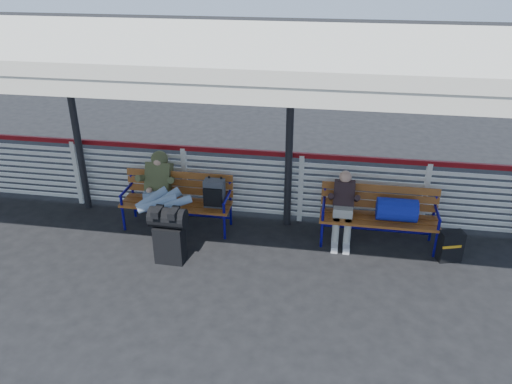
% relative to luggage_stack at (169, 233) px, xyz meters
% --- Properties ---
extents(ground, '(60.00, 60.00, 0.00)m').
position_rel_luggage_stack_xyz_m(ground, '(-0.22, -0.34, -0.48)').
color(ground, black).
rests_on(ground, ground).
extents(fence, '(12.08, 0.08, 1.24)m').
position_rel_luggage_stack_xyz_m(fence, '(-0.22, 1.56, 0.18)').
color(fence, silver).
rests_on(fence, ground).
extents(canopy, '(12.60, 3.60, 3.16)m').
position_rel_luggage_stack_xyz_m(canopy, '(-0.22, 0.53, 2.56)').
color(canopy, silver).
rests_on(canopy, ground).
extents(luggage_stack, '(0.54, 0.31, 0.88)m').
position_rel_luggage_stack_xyz_m(luggage_stack, '(0.00, 0.00, 0.00)').
color(luggage_stack, black).
rests_on(luggage_stack, ground).
extents(bench_left, '(1.80, 0.56, 0.92)m').
position_rel_luggage_stack_xyz_m(bench_left, '(-0.00, 1.03, 0.11)').
color(bench_left, '#A2601F').
rests_on(bench_left, ground).
extents(bench_right, '(1.80, 0.56, 0.92)m').
position_rel_luggage_stack_xyz_m(bench_right, '(3.17, 1.02, 0.12)').
color(bench_right, '#A2601F').
rests_on(bench_right, ground).
extents(traveler_man, '(0.94, 1.63, 0.77)m').
position_rel_luggage_stack_xyz_m(traveler_man, '(-0.35, 0.69, 0.24)').
color(traveler_man, '#7C8CA7').
rests_on(traveler_man, ground).
extents(companion_person, '(0.32, 0.66, 1.15)m').
position_rel_luggage_stack_xyz_m(companion_person, '(2.49, 1.01, 0.11)').
color(companion_person, '#AEAC9E').
rests_on(companion_person, ground).
extents(suitcase_side, '(0.38, 0.30, 0.48)m').
position_rel_luggage_stack_xyz_m(suitcase_side, '(4.09, 0.72, -0.24)').
color(suitcase_side, black).
rests_on(suitcase_side, ground).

